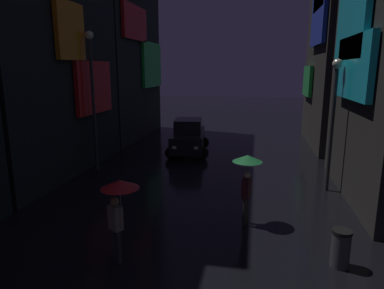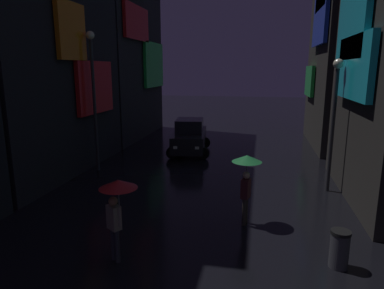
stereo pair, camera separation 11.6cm
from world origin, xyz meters
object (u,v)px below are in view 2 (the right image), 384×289
Objects in this scene: car_distant at (190,137)px; streetlamp_left_far at (93,87)px; streetlamp_right_far at (334,110)px; pedestrian_midstreet_left_green at (247,170)px; pedestrian_foreground_right_red at (117,198)px; trash_bin at (339,249)px.

streetlamp_left_far is (-3.50, -4.15, 2.91)m from car_distant.
pedestrian_midstreet_left_green is at bearing -130.94° from streetlamp_right_far.
pedestrian_midstreet_left_green is 4.82m from streetlamp_right_far.
car_distant is 0.86× the size of streetlamp_right_far.
pedestrian_foreground_right_red is 5.39m from trash_bin.
streetlamp_left_far is at bearing 148.35° from pedestrian_midstreet_left_green.
streetlamp_left_far is at bearing 119.86° from pedestrian_foreground_right_red.
trash_bin is (5.80, -10.48, -0.46)m from car_distant.
pedestrian_midstreet_left_green is 8.50m from streetlamp_left_far.
streetlamp_left_far is at bearing 145.74° from trash_bin.
trash_bin is at bearing -41.31° from pedestrian_midstreet_left_green.
car_distant is 11.99m from trash_bin.
streetlamp_left_far is (-7.00, 4.31, 2.17)m from pedestrian_midstreet_left_green.
car_distant is (-0.61, 11.31, -0.74)m from pedestrian_foreground_right_red.
streetlamp_right_far is (3.00, 3.46, 1.49)m from pedestrian_midstreet_left_green.
pedestrian_midstreet_left_green is at bearing -67.55° from car_distant.
pedestrian_foreground_right_red is at bearing -86.91° from car_distant.
pedestrian_foreground_right_red is 0.49× the size of car_distant.
trash_bin is at bearing 9.09° from pedestrian_foreground_right_red.
trash_bin is at bearing -34.26° from streetlamp_left_far.
pedestrian_midstreet_left_green is 3.29m from trash_bin.
trash_bin is (-0.70, -5.48, -2.69)m from streetlamp_right_far.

